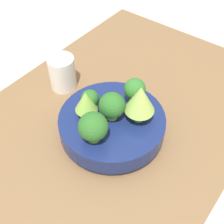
# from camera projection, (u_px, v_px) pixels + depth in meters

# --- Properties ---
(ground_plane) EXTENTS (6.00, 6.00, 0.00)m
(ground_plane) POSITION_uv_depth(u_px,v_px,m) (94.00, 145.00, 0.82)
(ground_plane) COLOR beige
(table) EXTENTS (1.15, 0.66, 0.03)m
(table) POSITION_uv_depth(u_px,v_px,m) (93.00, 141.00, 0.81)
(table) COLOR brown
(table) RESTS_ON ground_plane
(bowl) EXTENTS (0.27, 0.27, 0.06)m
(bowl) POSITION_uv_depth(u_px,v_px,m) (112.00, 124.00, 0.78)
(bowl) COLOR navy
(bowl) RESTS_ON table
(romanesco_piece_near) EXTENTS (0.07, 0.07, 0.10)m
(romanesco_piece_near) POSITION_uv_depth(u_px,v_px,m) (140.00, 100.00, 0.71)
(romanesco_piece_near) COLOR #6BA34C
(romanesco_piece_near) RESTS_ON bowl
(broccoli_floret_right) EXTENTS (0.05, 0.05, 0.08)m
(broccoli_floret_right) POSITION_uv_depth(u_px,v_px,m) (135.00, 90.00, 0.76)
(broccoli_floret_right) COLOR #609347
(broccoli_floret_right) RESTS_ON bowl
(broccoli_floret_left) EXTENTS (0.07, 0.07, 0.08)m
(broccoli_floret_left) POSITION_uv_depth(u_px,v_px,m) (93.00, 127.00, 0.69)
(broccoli_floret_left) COLOR #609347
(broccoli_floret_left) RESTS_ON bowl
(romanesco_piece_far) EXTENTS (0.06, 0.06, 0.08)m
(romanesco_piece_far) POSITION_uv_depth(u_px,v_px,m) (86.00, 102.00, 0.73)
(romanesco_piece_far) COLOR #6BA34C
(romanesco_piece_far) RESTS_ON bowl
(broccoli_floret_center) EXTENTS (0.06, 0.06, 0.08)m
(broccoli_floret_center) POSITION_uv_depth(u_px,v_px,m) (112.00, 106.00, 0.74)
(broccoli_floret_center) COLOR #7AB256
(broccoli_floret_center) RESTS_ON bowl
(broccoli_floret_back) EXTENTS (0.04, 0.04, 0.06)m
(broccoli_floret_back) POSITION_uv_depth(u_px,v_px,m) (90.00, 100.00, 0.76)
(broccoli_floret_back) COLOR #7AB256
(broccoli_floret_back) RESTS_ON bowl
(cup) EXTENTS (0.08, 0.08, 0.10)m
(cup) POSITION_uv_depth(u_px,v_px,m) (62.00, 73.00, 0.90)
(cup) COLOR silver
(cup) RESTS_ON table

